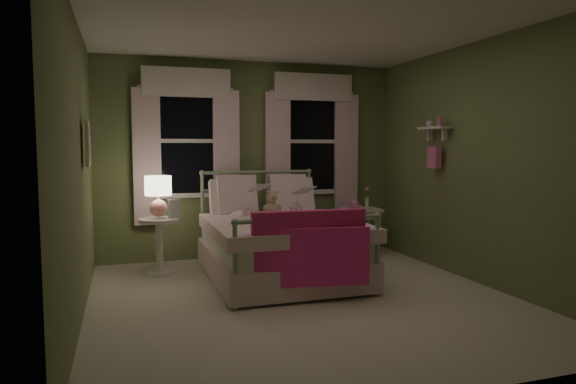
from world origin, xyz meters
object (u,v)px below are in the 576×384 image
object	(u,v)px
bed	(278,244)
teddy_bear	(272,205)
nightstand_left	(159,238)
table_lamp	(158,192)
child_left	(245,190)
nightstand_right	(361,216)
child_right	(290,192)

from	to	relation	value
bed	teddy_bear	size ratio (longest dim) A/B	6.68
nightstand_left	table_lamp	size ratio (longest dim) A/B	1.38
child_left	table_lamp	bearing A→B (deg)	-28.23
bed	nightstand_right	size ratio (longest dim) A/B	3.18
child_right	teddy_bear	size ratio (longest dim) A/B	2.39
teddy_bear	table_lamp	world-z (taller)	table_lamp
child_right	nightstand_left	bearing A→B (deg)	6.10
child_right	nightstand_left	xyz separation A→B (m)	(-1.55, 0.16, -0.51)
child_left	child_right	size ratio (longest dim) A/B	1.09
teddy_bear	nightstand_left	xyz separation A→B (m)	(-1.27, 0.32, -0.37)
bed	nightstand_left	bearing A→B (deg)	155.19
bed	child_left	xyz separation A→B (m)	(-0.28, 0.42, 0.58)
child_left	teddy_bear	size ratio (longest dim) A/B	2.59
child_left	nightstand_left	world-z (taller)	child_left
bed	table_lamp	bearing A→B (deg)	155.19
bed	nightstand_right	xyz separation A→B (m)	(1.38, 0.76, 0.17)
bed	nightstand_right	world-z (taller)	bed
child_right	teddy_bear	xyz separation A→B (m)	(-0.28, -0.16, -0.14)
bed	child_right	distance (m)	0.75
teddy_bear	nightstand_left	size ratio (longest dim) A/B	0.47
child_right	table_lamp	bearing A→B (deg)	6.10
child_right	table_lamp	distance (m)	1.56
teddy_bear	nightstand_right	world-z (taller)	teddy_bear
bed	nightstand_left	distance (m)	1.40
teddy_bear	child_left	bearing A→B (deg)	150.50
child_left	nightstand_left	size ratio (longest dim) A/B	1.21
child_left	table_lamp	xyz separation A→B (m)	(-0.99, 0.16, -0.01)
bed	child_left	bearing A→B (deg)	123.60
bed	teddy_bear	distance (m)	0.49
child_right	nightstand_right	world-z (taller)	child_right
table_lamp	child_right	bearing A→B (deg)	-6.06
nightstand_left	nightstand_right	bearing A→B (deg)	3.71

